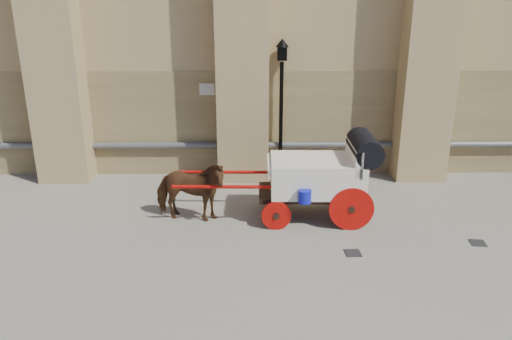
{
  "coord_description": "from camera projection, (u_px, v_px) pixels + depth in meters",
  "views": [
    {
      "loc": [
        -0.81,
        -9.92,
        4.88
      ],
      "look_at": [
        -0.67,
        0.79,
        1.2
      ],
      "focal_mm": 35.0,
      "sensor_mm": 36.0,
      "label": 1
    }
  ],
  "objects": [
    {
      "name": "drain_grate_far",
      "position": [
        478.0,
        243.0,
        10.51
      ],
      "size": [
        0.36,
        0.36,
        0.01
      ],
      "primitive_type": "cube",
      "rotation": [
        0.0,
        0.0,
        -0.12
      ],
      "color": "black",
      "rests_on": "ground"
    },
    {
      "name": "carriage",
      "position": [
        323.0,
        173.0,
        11.44
      ],
      "size": [
        4.64,
        1.66,
        2.02
      ],
      "rotation": [
        0.0,
        0.0,
        -0.02
      ],
      "color": "black",
      "rests_on": "ground"
    },
    {
      "name": "horse",
      "position": [
        190.0,
        191.0,
        11.38
      ],
      "size": [
        1.84,
        1.08,
        1.46
      ],
      "primitive_type": "imported",
      "rotation": [
        0.0,
        0.0,
        1.39
      ],
      "color": "brown",
      "rests_on": "ground"
    },
    {
      "name": "street_lamp",
      "position": [
        281.0,
        105.0,
        13.85
      ],
      "size": [
        0.36,
        0.36,
        3.89
      ],
      "color": "black",
      "rests_on": "ground"
    },
    {
      "name": "drain_grate_near",
      "position": [
        353.0,
        253.0,
        10.1
      ],
      "size": [
        0.33,
        0.33,
        0.01
      ],
      "primitive_type": "cube",
      "rotation": [
        0.0,
        0.0,
        0.04
      ],
      "color": "black",
      "rests_on": "ground"
    },
    {
      "name": "ground",
      "position": [
        287.0,
        233.0,
        10.97
      ],
      "size": [
        90.0,
        90.0,
        0.0
      ],
      "primitive_type": "plane",
      "color": "#6C6658",
      "rests_on": "ground"
    }
  ]
}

